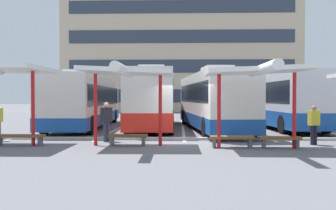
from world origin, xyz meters
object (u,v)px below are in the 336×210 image
Objects in this scene: coach_bus_0 at (86,102)px; bench_3 at (232,139)px; coach_bus_2 at (212,101)px; coach_bus_3 at (280,101)px; waiting_passenger_1 at (106,119)px; bench_1 at (20,137)px; bench_4 at (280,140)px; bench_2 at (128,137)px; waiting_shelter_2 at (258,72)px; waiting_passenger_2 at (314,122)px; coach_bus_1 at (154,100)px; waiting_shelter_1 at (127,73)px.

coach_bus_0 is 11.94m from bench_3.
coach_bus_3 reaches higher than coach_bus_2.
coach_bus_2 is at bearing 48.56° from waiting_passenger_1.
bench_1 is 1.27× the size of bench_4.
bench_2 is at bearing 174.54° from bench_4.
waiting_shelter_2 is (8.86, -9.20, 1.24)m from coach_bus_0.
bench_1 is 9.67m from waiting_shelter_2.
bench_4 is (1.80, -0.14, -0.00)m from bench_3.
bench_2 is 0.37× the size of waiting_shelter_2.
coach_bus_3 is 8.27m from waiting_passenger_2.
waiting_passenger_2 is (8.67, -0.82, -0.08)m from waiting_passenger_1.
waiting_shelter_2 is 2.71m from bench_3.
bench_1 is at bearing -178.06° from bench_2.
coach_bus_2 is 7.70× the size of bench_2.
waiting_passenger_1 is (-1.57, -7.00, -0.73)m from coach_bus_1.
bench_1 is 8.41m from bench_3.
bench_1 and bench_3 have the same top height.
bench_3 is at bearing 156.61° from waiting_shelter_2.
bench_2 is 1.87m from waiting_passenger_1.
bench_3 is 0.97× the size of waiting_passenger_1.
waiting_shelter_2 reaches higher than bench_4.
coach_bus_3 is 6.95× the size of bench_2.
waiting_shelter_1 is 5.03m from waiting_shelter_2.
waiting_passenger_2 is at bearing 5.57° from waiting_shelter_1.
coach_bus_0 is 7.96m from coach_bus_2.
waiting_passenger_2 is at bearing 33.02° from bench_4.
waiting_shelter_2 is at bearing -152.56° from waiting_passenger_2.
coach_bus_3 is 7.05× the size of bench_4.
waiting_shelter_1 is (-8.44, -8.92, 1.16)m from coach_bus_3.
waiting_passenger_2 is (3.46, 0.94, 0.59)m from bench_3.
coach_bus_1 is 8.47m from bench_2.
bench_2 is at bearing -176.12° from waiting_passenger_2.
waiting_shelter_1 is 2.62× the size of waiting_passenger_2.
bench_3 is (0.10, -7.56, -1.35)m from coach_bus_2.
coach_bus_1 reaches higher than bench_4.
bench_2 is at bearing 174.06° from bench_3.
waiting_passenger_1 is (-1.13, 1.56, -1.87)m from waiting_shelter_1.
coach_bus_2 is at bearing 61.52° from waiting_shelter_1.
bench_1 is (-12.76, -8.84, -1.37)m from coach_bus_3.
coach_bus_3 is 9.70m from bench_4.
coach_bus_0 is 13.30m from bench_4.
coach_bus_1 is at bearing 77.36° from waiting_passenger_1.
coach_bus_2 is at bearing 41.23° from bench_1.
coach_bus_0 is 7.23× the size of bench_3.
waiting_passenger_1 is at bearing -68.75° from coach_bus_0.
bench_1 is 11.89m from waiting_passenger_2.
bench_3 is (8.41, -0.28, -0.01)m from bench_1.
coach_bus_2 is at bearing 103.85° from bench_4.
coach_bus_1 is 2.79× the size of waiting_shelter_1.
bench_2 is at bearing -119.23° from coach_bus_2.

